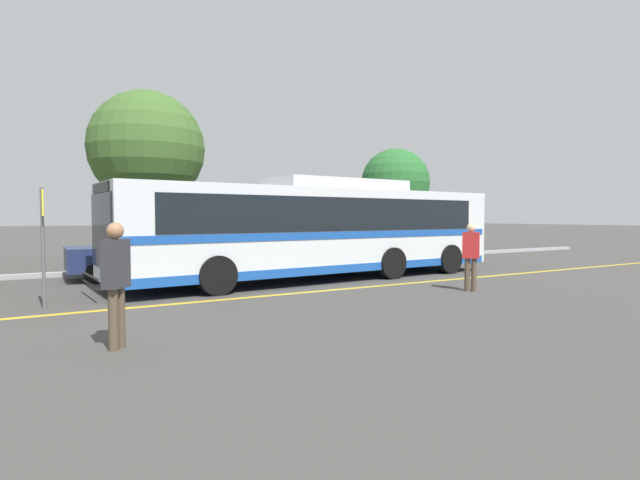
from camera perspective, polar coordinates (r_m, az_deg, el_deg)
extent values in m
plane|color=#423F3D|center=(16.61, 4.24, -4.12)|extent=(220.00, 220.00, 0.00)
cube|color=gold|center=(13.90, 4.65, -5.43)|extent=(32.73, 0.20, 0.01)
cube|color=#99999E|center=(20.06, -7.16, -2.75)|extent=(40.73, 0.36, 0.15)
cube|color=silver|center=(15.61, 0.00, 1.21)|extent=(12.86, 3.38, 2.49)
cube|color=black|center=(15.61, 0.00, 2.94)|extent=(11.09, 3.30, 0.98)
cube|color=#194CA5|center=(15.62, 0.00, 0.70)|extent=(12.61, 3.40, 0.20)
cube|color=#194CA5|center=(15.68, 0.00, -2.90)|extent=(12.61, 3.39, 0.24)
cube|color=black|center=(13.12, -23.70, 0.97)|extent=(0.18, 2.26, 1.81)
cube|color=black|center=(13.13, -23.78, 5.49)|extent=(0.15, 1.80, 0.24)
cube|color=silver|center=(16.01, 1.89, 6.30)|extent=(4.58, 2.34, 0.33)
cube|color=black|center=(13.14, -24.82, -3.74)|extent=(0.16, 1.93, 0.04)
cube|color=black|center=(13.16, -24.80, -4.60)|extent=(0.16, 1.93, 0.04)
cylinder|color=black|center=(12.71, -11.66, -3.98)|extent=(1.02, 0.34, 1.00)
cylinder|color=black|center=(15.00, -15.30, -3.01)|extent=(1.02, 0.34, 1.00)
cylinder|color=black|center=(15.89, 8.23, -2.63)|extent=(1.02, 0.34, 1.00)
cylinder|color=black|center=(17.78, 2.84, -2.05)|extent=(1.02, 0.34, 1.00)
cylinder|color=black|center=(17.80, 14.58, -2.12)|extent=(1.02, 0.34, 1.00)
cylinder|color=black|center=(19.51, 9.11, -1.66)|extent=(1.02, 0.34, 1.00)
cube|color=navy|center=(17.01, -20.50, -1.88)|extent=(3.94, 1.94, 0.72)
cube|color=black|center=(16.99, -20.21, 0.23)|extent=(1.67, 1.68, 0.52)
cylinder|color=black|center=(16.00, -24.25, -3.52)|extent=(0.60, 0.21, 0.60)
cylinder|color=black|center=(17.77, -24.81, -2.94)|extent=(0.60, 0.21, 0.60)
cylinder|color=black|center=(16.41, -15.78, -3.24)|extent=(0.60, 0.21, 0.60)
cylinder|color=black|center=(18.14, -17.15, -2.70)|extent=(0.60, 0.21, 0.60)
cube|color=olive|center=(18.90, -2.94, -1.41)|extent=(3.99, 1.96, 0.63)
cube|color=black|center=(18.82, -3.21, 0.27)|extent=(1.69, 1.70, 0.48)
cylinder|color=black|center=(20.31, -1.11, -2.02)|extent=(0.60, 0.21, 0.60)
cylinder|color=black|center=(18.77, 1.69, -2.41)|extent=(0.60, 0.21, 0.60)
cylinder|color=black|center=(19.19, -7.46, -2.32)|extent=(0.60, 0.21, 0.60)
cylinder|color=black|center=(17.56, -5.05, -2.77)|extent=(0.60, 0.21, 0.60)
cube|color=navy|center=(22.80, 11.79, -0.76)|extent=(4.89, 1.72, 0.64)
cube|color=black|center=(22.85, 12.02, 0.61)|extent=(2.06, 1.49, 0.44)
cylinder|color=black|center=(21.22, 10.26, -1.86)|extent=(0.60, 0.21, 0.60)
cylinder|color=black|center=(22.42, 7.58, -1.60)|extent=(0.60, 0.21, 0.60)
cylinder|color=black|center=(23.33, 15.81, -1.52)|extent=(0.60, 0.21, 0.60)
cylinder|color=black|center=(24.43, 13.10, -1.30)|extent=(0.60, 0.21, 0.60)
cylinder|color=brown|center=(8.11, -21.87, -8.22)|extent=(0.14, 0.14, 0.91)
cylinder|color=brown|center=(7.97, -22.56, -8.41)|extent=(0.14, 0.14, 0.91)
cube|color=#333338|center=(7.93, -22.31, -2.52)|extent=(0.45, 0.46, 0.72)
sphere|color=#9E704C|center=(7.90, -22.37, 0.97)|extent=(0.25, 0.25, 0.25)
cylinder|color=brown|center=(13.77, 16.48, -3.80)|extent=(0.14, 0.14, 0.87)
cylinder|color=brown|center=(13.75, 17.18, -3.82)|extent=(0.14, 0.14, 0.87)
cube|color=red|center=(13.69, 16.87, -0.57)|extent=(0.43, 0.47, 0.69)
sphere|color=beige|center=(13.68, 16.90, 1.36)|extent=(0.24, 0.24, 0.24)
cylinder|color=#59595E|center=(12.08, -29.10, -0.84)|extent=(0.07, 0.07, 2.58)
cube|color=yellow|center=(12.06, -29.20, 3.73)|extent=(0.06, 0.40, 0.56)
cylinder|color=#513823|center=(28.62, 8.57, 1.14)|extent=(0.28, 0.28, 2.43)
sphere|color=#28662D|center=(28.68, 8.61, 6.47)|extent=(3.86, 3.86, 3.86)
cylinder|color=#513823|center=(22.47, -19.05, 1.42)|extent=(0.28, 0.28, 3.06)
sphere|color=#3D6028|center=(22.66, -19.18, 9.87)|extent=(4.80, 4.80, 4.80)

